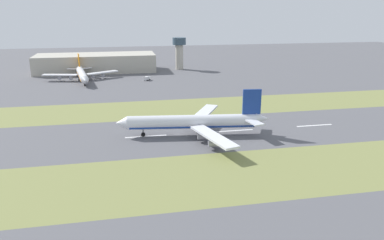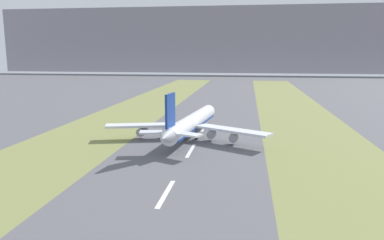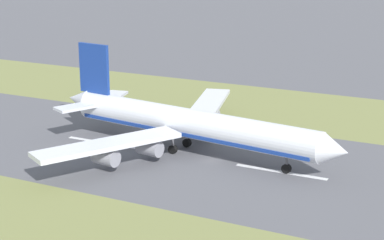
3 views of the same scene
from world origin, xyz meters
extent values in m
plane|color=#56565B|center=(0.00, 0.00, 0.00)|extent=(800.00, 800.00, 0.00)
cube|color=olive|center=(-45.00, 0.00, 0.00)|extent=(40.00, 600.00, 0.01)
cube|color=olive|center=(45.00, 0.00, 0.00)|extent=(40.00, 600.00, 0.01)
cube|color=silver|center=(0.00, -65.69, 0.01)|extent=(1.20, 18.00, 0.01)
cube|color=silver|center=(0.00, -25.69, 0.01)|extent=(1.20, 18.00, 0.01)
cube|color=silver|center=(0.00, 14.31, 0.01)|extent=(1.20, 18.00, 0.01)
cylinder|color=silver|center=(-2.53, -5.69, 6.20)|extent=(13.05, 56.31, 6.00)
cone|color=silver|center=(1.33, 24.56, 6.20)|extent=(6.47, 5.71, 5.88)
cone|color=silver|center=(-6.46, -36.44, 7.00)|extent=(5.82, 6.60, 5.10)
cube|color=navy|center=(-2.53, -5.69, 4.55)|extent=(12.47, 54.05, 0.70)
cube|color=silver|center=(-20.81, -10.64, 5.30)|extent=(29.57, 13.17, 0.90)
cube|color=silver|center=(13.91, -15.07, 5.30)|extent=(28.23, 19.42, 0.90)
cylinder|color=#93939E|center=(-11.97, -8.52, 2.85)|extent=(3.78, 5.17, 3.20)
cylinder|color=#93939E|center=(-21.34, -10.85, 2.85)|extent=(3.78, 5.17, 3.20)
cylinder|color=#93939E|center=(5.89, -10.80, 2.85)|extent=(3.78, 5.17, 3.20)
cylinder|color=#93939E|center=(14.37, -15.41, 2.85)|extent=(3.78, 5.17, 3.20)
cube|color=navy|center=(-5.83, -31.48, 14.70)|extent=(1.81, 8.04, 11.00)
cube|color=silver|center=(-11.28, -30.79, 7.20)|extent=(10.64, 6.18, 0.60)
cube|color=silver|center=(-0.37, -32.18, 7.20)|extent=(10.92, 8.25, 0.60)
cylinder|color=#59595E|center=(0.17, 15.42, 2.50)|extent=(0.50, 0.50, 3.20)
cylinder|color=black|center=(0.17, 15.42, 0.90)|extent=(1.12, 1.90, 1.80)
cylinder|color=#59595E|center=(-5.49, -8.34, 2.50)|extent=(0.50, 0.50, 3.20)
cylinder|color=black|center=(-5.49, -8.34, 0.90)|extent=(1.12, 1.90, 1.80)
cylinder|color=#59595E|center=(-0.33, -9.00, 2.50)|extent=(0.50, 0.50, 3.20)
cylinder|color=black|center=(-0.33, -9.00, 0.90)|extent=(1.12, 1.90, 1.80)
cube|color=gray|center=(0.00, 520.00, 52.63)|extent=(800.00, 120.00, 105.26)
camera|label=1|loc=(-154.83, 24.99, 53.66)|focal=35.00mm
camera|label=2|loc=(18.59, -148.61, 33.30)|focal=35.00mm
camera|label=3|loc=(109.23, 49.71, 42.80)|focal=60.00mm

